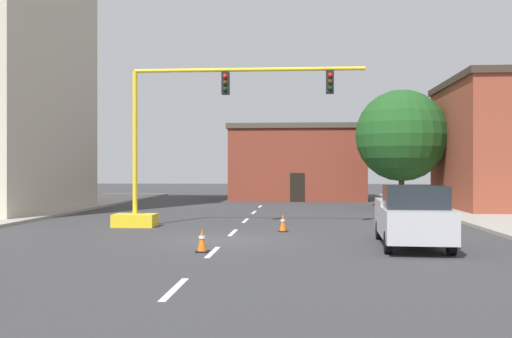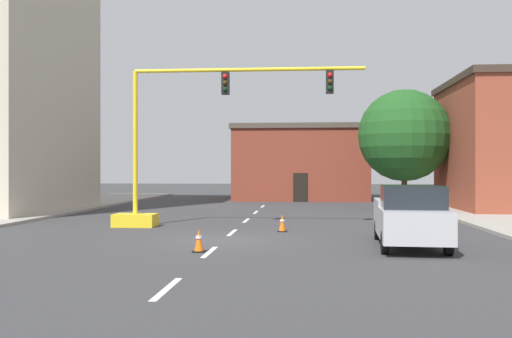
# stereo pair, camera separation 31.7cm
# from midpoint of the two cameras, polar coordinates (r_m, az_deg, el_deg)

# --- Properties ---
(ground_plane) EXTENTS (160.00, 160.00, 0.00)m
(ground_plane) POSITION_cam_midpoint_polar(r_m,az_deg,el_deg) (21.04, -3.41, -6.82)
(ground_plane) COLOR #38383A
(lane_stripe_seg_1) EXTENTS (0.16, 2.40, 0.01)m
(lane_stripe_seg_1) POSITION_cam_midpoint_polar(r_m,az_deg,el_deg) (12.76, -8.52, -11.28)
(lane_stripe_seg_1) COLOR silver
(lane_stripe_seg_1) RESTS_ON ground_plane
(lane_stripe_seg_2) EXTENTS (0.16, 2.40, 0.01)m
(lane_stripe_seg_2) POSITION_cam_midpoint_polar(r_m,az_deg,el_deg) (18.09, -4.67, -7.93)
(lane_stripe_seg_2) COLOR silver
(lane_stripe_seg_2) RESTS_ON ground_plane
(lane_stripe_seg_3) EXTENTS (0.16, 2.40, 0.01)m
(lane_stripe_seg_3) POSITION_cam_midpoint_polar(r_m,az_deg,el_deg) (23.50, -2.61, -6.10)
(lane_stripe_seg_3) COLOR silver
(lane_stripe_seg_3) RESTS_ON ground_plane
(lane_stripe_seg_4) EXTENTS (0.16, 2.40, 0.01)m
(lane_stripe_seg_4) POSITION_cam_midpoint_polar(r_m,az_deg,el_deg) (28.95, -1.33, -4.95)
(lane_stripe_seg_4) COLOR silver
(lane_stripe_seg_4) RESTS_ON ground_plane
(lane_stripe_seg_5) EXTENTS (0.16, 2.40, 0.01)m
(lane_stripe_seg_5) POSITION_cam_midpoint_polar(r_m,az_deg,el_deg) (34.41, -0.46, -4.16)
(lane_stripe_seg_5) COLOR silver
(lane_stripe_seg_5) RESTS_ON ground_plane
(lane_stripe_seg_6) EXTENTS (0.16, 2.40, 0.01)m
(lane_stripe_seg_6) POSITION_cam_midpoint_polar(r_m,az_deg,el_deg) (39.88, 0.17, -3.59)
(lane_stripe_seg_6) COLOR silver
(lane_stripe_seg_6) RESTS_ON ground_plane
(building_brick_center) EXTENTS (10.95, 9.60, 6.03)m
(building_brick_center) POSITION_cam_midpoint_polar(r_m,az_deg,el_deg) (49.99, 3.80, 0.60)
(building_brick_center) COLOR brown
(building_brick_center) RESTS_ON ground_plane
(traffic_signal_gantry) EXTENTS (10.78, 1.20, 6.83)m
(traffic_signal_gantry) POSITION_cam_midpoint_polar(r_m,az_deg,el_deg) (25.96, -8.70, -0.34)
(traffic_signal_gantry) COLOR yellow
(traffic_signal_gantry) RESTS_ON ground_plane
(tree_right_far) EXTENTS (5.90, 5.90, 7.61)m
(tree_right_far) POSITION_cam_midpoint_polar(r_m,az_deg,el_deg) (39.45, 13.53, 3.13)
(tree_right_far) COLOR #4C3823
(tree_right_far) RESTS_ON ground_plane
(pickup_truck_silver) EXTENTS (2.33, 5.51, 1.99)m
(pickup_truck_silver) POSITION_cam_midpoint_polar(r_m,az_deg,el_deg) (19.79, 14.25, -4.42)
(pickup_truck_silver) COLOR #BCBCC1
(pickup_truck_silver) RESTS_ON ground_plane
(traffic_cone_roadside_a) EXTENTS (0.36, 0.36, 0.70)m
(traffic_cone_roadside_a) POSITION_cam_midpoint_polar(r_m,az_deg,el_deg) (18.08, -5.69, -6.84)
(traffic_cone_roadside_a) COLOR black
(traffic_cone_roadside_a) RESTS_ON ground_plane
(traffic_cone_roadside_b) EXTENTS (0.36, 0.36, 0.70)m
(traffic_cone_roadside_b) POSITION_cam_midpoint_polar(r_m,az_deg,el_deg) (23.82, 2.22, -5.19)
(traffic_cone_roadside_b) COLOR black
(traffic_cone_roadside_b) RESTS_ON ground_plane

